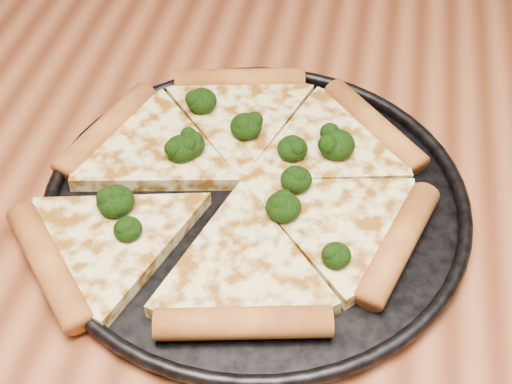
# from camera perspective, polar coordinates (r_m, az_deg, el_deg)

# --- Properties ---
(dining_table) EXTENTS (1.20, 0.90, 0.75)m
(dining_table) POSITION_cam_1_polar(r_m,az_deg,el_deg) (0.64, 9.49, -8.04)
(dining_table) COLOR brown
(dining_table) RESTS_ON ground
(pizza_pan) EXTENTS (0.34, 0.34, 0.02)m
(pizza_pan) POSITION_cam_1_polar(r_m,az_deg,el_deg) (0.57, -0.00, -0.59)
(pizza_pan) COLOR black
(pizza_pan) RESTS_ON dining_table
(pizza) EXTENTS (0.32, 0.31, 0.02)m
(pizza) POSITION_cam_1_polar(r_m,az_deg,el_deg) (0.57, -1.56, 0.63)
(pizza) COLOR #E5D98C
(pizza) RESTS_ON pizza_pan
(broccoli_florets) EXTENTS (0.19, 0.18, 0.02)m
(broccoli_florets) POSITION_cam_1_polar(r_m,az_deg,el_deg) (0.57, -1.41, 2.32)
(broccoli_florets) COLOR black
(broccoli_florets) RESTS_ON pizza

